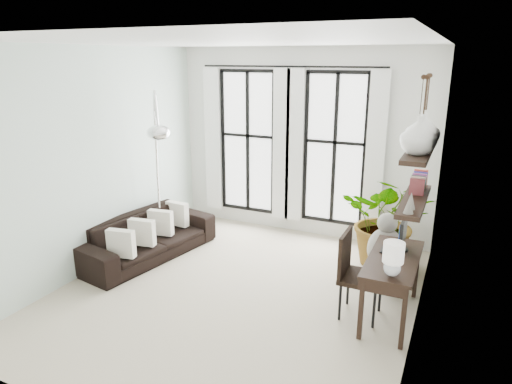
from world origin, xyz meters
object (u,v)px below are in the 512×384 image
Objects in this scene: desk at (392,263)px; desk_chair at (354,269)px; sofa at (147,236)px; arc_lamp at (157,135)px; buddha at (385,253)px; plant at (388,220)px.

desk is 0.45m from desk_chair.
arc_lamp reaches higher than sofa.
desk is 1.34× the size of buddha.
sofa is 3.35m from desk_chair.
desk_chair is at bearing -85.24° from sofa.
plant is 1.60m from desk_chair.
desk_chair is 1.10m from buddha.
buddha is (-0.23, 0.99, -0.31)m from desk.
desk_chair is at bearing -94.48° from plant.
buddha is at bearing 7.87° from arc_lamp.
plant reaches higher than desk.
buddha is (0.19, 1.06, -0.18)m from desk_chair.
plant is 0.55× the size of arc_lamp.
sofa is 3.59m from buddha.
arc_lamp is (0.11, 0.26, 1.57)m from sofa.
plant is 1.44× the size of buddha.
desk_chair is 0.41× the size of arc_lamp.
sofa is at bearing -168.24° from buddha.
arc_lamp reaches higher than desk_chair.
buddha reaches higher than sofa.
plant is 0.61m from buddha.
plant is at bearing -59.48° from sofa.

